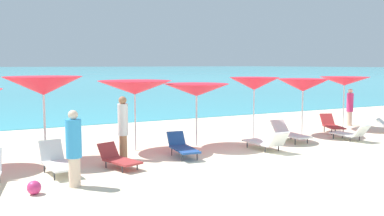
# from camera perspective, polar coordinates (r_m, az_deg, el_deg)

# --- Properties ---
(ground_plane) EXTENTS (50.00, 100.00, 0.30)m
(ground_plane) POSITION_cam_1_polar(r_m,az_deg,el_deg) (20.01, -7.78, -2.35)
(ground_plane) COLOR beige
(umbrella_1) EXTENTS (2.32, 2.32, 2.36)m
(umbrella_1) POSITION_cam_1_polar(r_m,az_deg,el_deg) (12.51, -19.25, 2.80)
(umbrella_1) COLOR silver
(umbrella_1) RESTS_ON ground_plane
(umbrella_2) EXTENTS (2.30, 2.30, 2.19)m
(umbrella_2) POSITION_cam_1_polar(r_m,az_deg,el_deg) (13.31, -7.66, 2.71)
(umbrella_2) COLOR silver
(umbrella_2) RESTS_ON ground_plane
(umbrella_3) EXTENTS (2.33, 2.33, 2.06)m
(umbrella_3) POSITION_cam_1_polar(r_m,az_deg,el_deg) (13.96, 0.61, 2.42)
(umbrella_3) COLOR silver
(umbrella_3) RESTS_ON ground_plane
(umbrella_4) EXTENTS (1.90, 1.90, 2.24)m
(umbrella_4) POSITION_cam_1_polar(r_m,az_deg,el_deg) (15.13, 8.31, 3.22)
(umbrella_4) COLOR silver
(umbrella_4) RESTS_ON ground_plane
(umbrella_5) EXTENTS (2.09, 2.09, 2.14)m
(umbrella_5) POSITION_cam_1_polar(r_m,az_deg,el_deg) (16.72, 14.61, 2.97)
(umbrella_5) COLOR silver
(umbrella_5) RESTS_ON ground_plane
(umbrella_6) EXTENTS (2.10, 2.10, 2.17)m
(umbrella_6) POSITION_cam_1_polar(r_m,az_deg,el_deg) (18.83, 19.69, 3.39)
(umbrella_6) COLOR silver
(umbrella_6) RESTS_ON ground_plane
(lounge_chair_0) EXTENTS (0.65, 1.42, 0.62)m
(lounge_chair_0) POSITION_cam_1_polar(r_m,az_deg,el_deg) (16.17, 20.41, -3.17)
(lounge_chair_0) COLOR white
(lounge_chair_0) RESTS_ON ground_plane
(lounge_chair_1) EXTENTS (0.70, 1.55, 0.66)m
(lounge_chair_1) POSITION_cam_1_polar(r_m,az_deg,el_deg) (12.49, -1.31, -5.16)
(lounge_chair_1) COLOR #1E478C
(lounge_chair_1) RESTS_ON ground_plane
(lounge_chair_2) EXTENTS (0.74, 1.55, 0.75)m
(lounge_chair_2) POSITION_cam_1_polar(r_m,az_deg,el_deg) (11.14, -17.55, -6.76)
(lounge_chair_2) COLOR white
(lounge_chair_2) RESTS_ON ground_plane
(lounge_chair_5) EXTENTS (0.67, 1.67, 0.67)m
(lounge_chair_5) POSITION_cam_1_polar(r_m,az_deg,el_deg) (15.41, 12.90, -3.25)
(lounge_chair_5) COLOR white
(lounge_chair_5) RESTS_ON ground_plane
(lounge_chair_6) EXTENTS (0.69, 1.62, 0.67)m
(lounge_chair_6) POSITION_cam_1_polar(r_m,az_deg,el_deg) (13.62, 9.91, -4.46)
(lounge_chair_6) COLOR white
(lounge_chair_6) RESTS_ON ground_plane
(lounge_chair_7) EXTENTS (0.90, 1.40, 0.60)m
(lounge_chair_7) POSITION_cam_1_polar(r_m,az_deg,el_deg) (11.34, -9.83, -6.62)
(lounge_chair_7) COLOR #A53333
(lounge_chair_7) RESTS_ON ground_plane
(lounge_chair_9) EXTENTS (1.01, 1.48, 0.69)m
(lounge_chair_9) POSITION_cam_1_polar(r_m,az_deg,el_deg) (17.75, 18.17, -2.12)
(lounge_chair_9) COLOR #A53333
(lounge_chair_9) RESTS_ON ground_plane
(beachgoer_0) EXTENTS (0.34, 0.34, 1.70)m
(beachgoer_0) POSITION_cam_1_polar(r_m,az_deg,el_deg) (9.72, -15.51, -4.99)
(beachgoer_0) COLOR beige
(beachgoer_0) RESTS_ON ground_plane
(beachgoer_1) EXTENTS (0.28, 0.28, 1.62)m
(beachgoer_1) POSITION_cam_1_polar(r_m,az_deg,el_deg) (19.91, 20.35, 0.25)
(beachgoer_1) COLOR beige
(beachgoer_1) RESTS_ON ground_plane
(beachgoer_2) EXTENTS (0.29, 0.29, 1.80)m
(beachgoer_2) POSITION_cam_1_polar(r_m,az_deg,el_deg) (12.22, -9.21, -2.31)
(beachgoer_2) COLOR #A3704C
(beachgoer_2) RESTS_ON ground_plane
(beach_ball) EXTENTS (0.29, 0.29, 0.29)m
(beach_ball) POSITION_cam_1_polar(r_m,az_deg,el_deg) (9.58, -20.35, -9.94)
(beach_ball) COLOR #D83372
(beach_ball) RESTS_ON ground_plane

